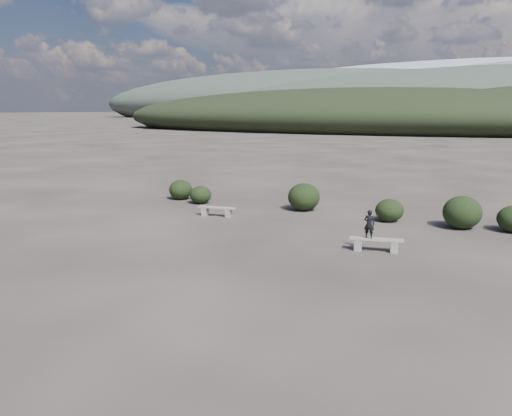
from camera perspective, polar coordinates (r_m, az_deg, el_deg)
The scene contains 10 objects.
ground at distance 13.78m, azimuth -4.00°, elevation -7.30°, with size 1200.00×1200.00×0.00m, color #292320.
bench_left at distance 20.73m, azimuth -4.52°, elevation -0.31°, with size 1.62×0.60×0.40m.
bench_right at distance 16.06m, azimuth 13.56°, elevation -3.97°, with size 1.69×0.74×0.41m.
seated_person at distance 15.91m, azimuth 12.81°, elevation -1.79°, with size 0.33×0.22×0.90m, color black.
shrub_a at distance 23.63m, azimuth -6.36°, elevation 1.52°, with size 1.02×1.02×0.83m, color black.
shrub_b at distance 21.93m, azimuth 5.49°, elevation 1.27°, with size 1.41×1.41×1.20m, color black.
shrub_c at distance 20.41m, azimuth 15.00°, elevation -0.26°, with size 1.11×1.11×0.89m, color black.
shrub_d at distance 20.03m, azimuth 22.50°, elevation -0.46°, with size 1.40×1.40×1.22m, color black.
shrub_f at distance 24.86m, azimuth -8.61°, elevation 2.09°, with size 1.14×1.14×0.97m, color black.
mountain_ridges at distance 350.51m, azimuth 25.94°, elevation 11.17°, with size 500.00×400.00×56.00m.
Camera 1 is at (6.92, -11.09, 4.37)m, focal length 35.00 mm.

